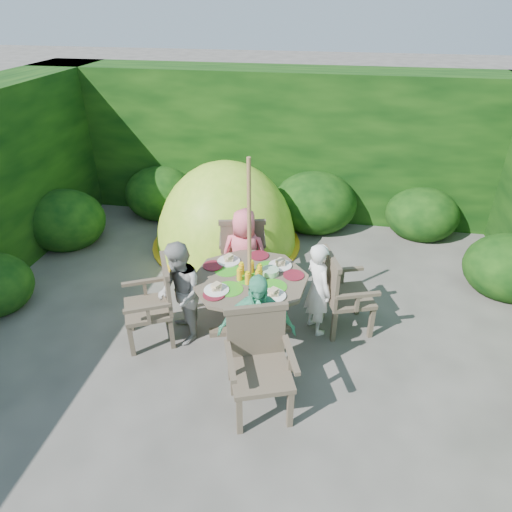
% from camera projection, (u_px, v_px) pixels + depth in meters
% --- Properties ---
extents(ground, '(60.00, 60.00, 0.00)m').
position_uv_depth(ground, '(241.00, 345.00, 5.36)').
color(ground, '#46443F').
rests_on(ground, ground).
extents(hedge_enclosure, '(9.00, 9.00, 2.50)m').
position_uv_depth(hedge_enclosure, '(261.00, 202.00, 5.86)').
color(hedge_enclosure, black).
rests_on(hedge_enclosure, ground).
extents(patio_table, '(1.68, 1.68, 0.95)m').
position_uv_depth(patio_table, '(250.00, 287.00, 5.23)').
color(patio_table, '#43392C').
rests_on(patio_table, ground).
extents(parasol_pole, '(0.05, 0.05, 2.20)m').
position_uv_depth(parasol_pole, '(249.00, 254.00, 5.01)').
color(parasol_pole, olive).
rests_on(parasol_pole, ground).
extents(garden_chair_right, '(0.69, 0.74, 0.99)m').
position_uv_depth(garden_chair_right, '(342.00, 292.00, 5.38)').
color(garden_chair_right, '#43392C').
rests_on(garden_chair_right, ground).
extents(garden_chair_left, '(0.72, 0.75, 0.98)m').
position_uv_depth(garden_chair_left, '(155.00, 302.00, 5.22)').
color(garden_chair_left, '#43392C').
rests_on(garden_chair_left, ground).
extents(garden_chair_back, '(0.72, 0.67, 1.03)m').
position_uv_depth(garden_chair_back, '(243.00, 249.00, 6.22)').
color(garden_chair_back, '#43392C').
rests_on(garden_chair_back, ground).
extents(garden_chair_front, '(0.77, 0.73, 1.04)m').
position_uv_depth(garden_chair_front, '(259.00, 361.00, 4.35)').
color(garden_chair_front, '#43392C').
rests_on(garden_chair_front, ground).
extents(child_right, '(0.48, 0.52, 1.18)m').
position_uv_depth(child_right, '(318.00, 289.00, 5.33)').
color(child_right, white).
rests_on(child_right, ground).
extents(child_left, '(0.70, 0.76, 1.26)m').
position_uv_depth(child_left, '(180.00, 294.00, 5.18)').
color(child_left, '#989793').
rests_on(child_left, ground).
extents(child_back, '(0.63, 0.42, 1.26)m').
position_uv_depth(child_back, '(244.00, 255.00, 5.93)').
color(child_back, '#FF697C').
rests_on(child_back, ground).
extents(child_front, '(0.83, 0.48, 1.33)m').
position_uv_depth(child_front, '(257.00, 332.00, 4.54)').
color(child_front, '#52C193').
rests_on(child_front, ground).
extents(dome_tent, '(2.85, 2.85, 2.75)m').
position_uv_depth(dome_tent, '(227.00, 244.00, 7.50)').
color(dome_tent, '#8BCB27').
rests_on(dome_tent, ground).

